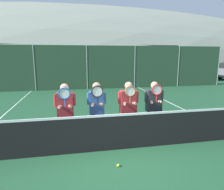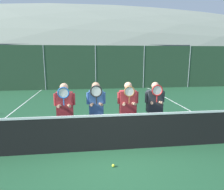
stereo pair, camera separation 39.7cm
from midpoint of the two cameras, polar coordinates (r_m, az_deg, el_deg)
The scene contains 15 objects.
ground_plane at distance 5.53m, azimuth -1.15°, elevation -15.38°, with size 120.00×120.00×0.00m, color #1E4C2D.
hill_distant at distance 54.65m, azimuth -10.36°, elevation 8.52°, with size 130.90×72.72×25.45m.
clubhouse_building at distance 22.69m, azimuth -8.15°, elevation 9.42°, with size 19.14×5.50×3.52m.
fence_back at distance 14.82m, azimuth -7.91°, elevation 7.74°, with size 21.91×0.06×3.18m.
tennis_net at distance 5.32m, azimuth -1.18°, elevation -10.47°, with size 10.67×0.09×1.09m.
court_line_right_sideline at distance 9.55m, azimuth 19.68°, elevation -4.41°, with size 0.05×16.00×0.01m, color white.
player_leftmost at distance 5.58m, azimuth -15.19°, elevation -3.99°, with size 0.58×0.34×1.75m.
player_center_left at distance 5.62m, azimuth -6.38°, elevation -3.54°, with size 0.53×0.34×1.75m.
player_center_right at distance 5.72m, azimuth 2.69°, elevation -3.25°, with size 0.60×0.34×1.75m.
player_rightmost at distance 6.08m, azimuth 10.05°, elevation -2.66°, with size 0.59×0.34×1.72m.
car_far_left at distance 18.66m, azimuth -27.44°, elevation 5.04°, with size 4.34×2.04×1.66m.
car_left_of_center at distance 18.17m, azimuth -10.67°, elevation 6.24°, with size 4.62×2.08×1.85m.
car_center at distance 19.02m, azimuth 6.28°, elevation 6.47°, with size 4.61×1.97×1.77m.
car_right_of_center at distance 21.03m, azimuth 21.22°, elevation 6.27°, with size 4.67×1.91×1.79m.
tennis_ball_on_court at distance 4.78m, azimuth -0.73°, elevation -19.51°, with size 0.07×0.07×0.07m.
Camera 1 is at (-1.04, -4.83, 2.48)m, focal length 32.00 mm.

